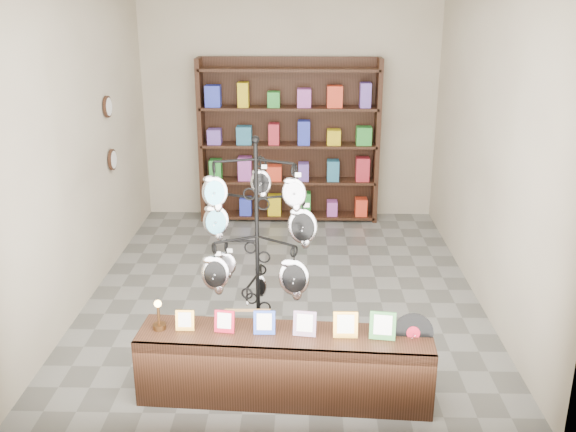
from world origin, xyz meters
The scene contains 6 objects.
ground centered at (0.00, 0.00, 0.00)m, with size 5.00×5.00×0.00m, color slate.
room_envelope centered at (0.00, 0.00, 1.85)m, with size 5.00×5.00×5.00m.
display_tree centered at (-0.17, -1.42, 1.13)m, with size 1.00×0.87×1.95m.
front_shelf centered at (0.06, -1.95, 0.28)m, with size 2.25×0.59×0.79m.
back_shelving centered at (0.00, 2.30, 1.03)m, with size 2.42×0.36×2.20m.
wall_clocks centered at (-1.97, 0.80, 1.50)m, with size 0.03×0.24×0.84m.
Camera 1 is at (0.19, -6.22, 2.96)m, focal length 40.00 mm.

